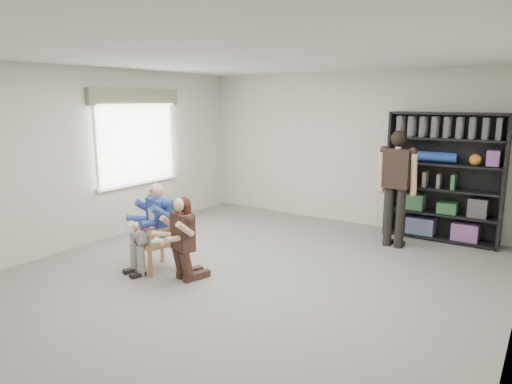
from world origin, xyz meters
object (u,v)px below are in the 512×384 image
Objects in this scene: armchair at (156,236)px; kneeling_woman at (181,239)px; seated_man at (155,227)px; bookshelf at (444,178)px; standing_man at (396,190)px.

kneeling_woman is at bearing 4.78° from armchair.
seated_man reaches higher than armchair.
armchair is 0.77× the size of seated_man.
kneeling_woman is 0.53× the size of bookshelf.
standing_man reaches higher than seated_man.
seated_man reaches higher than kneeling_woman.
armchair is 0.60m from kneeling_woman.
armchair is 0.44× the size of bookshelf.
standing_man is (-0.53, -0.79, -0.14)m from bookshelf.
armchair is at bearing -129.52° from bookshelf.
armchair is 0.51× the size of standing_man.
standing_man is (2.42, 2.78, 0.31)m from seated_man.
armchair is 3.71m from standing_man.
bookshelf is at bearing 66.94° from armchair.
bookshelf reaches higher than armchair.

